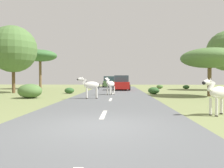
% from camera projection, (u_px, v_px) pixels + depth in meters
% --- Properties ---
extents(ground_plane, '(90.00, 90.00, 0.00)m').
position_uv_depth(ground_plane, '(98.00, 128.00, 6.38)').
color(ground_plane, olive).
extents(road, '(6.00, 64.00, 0.05)m').
position_uv_depth(road, '(98.00, 127.00, 6.38)').
color(road, '#56595B').
rests_on(road, ground_plane).
extents(lane_markings, '(0.16, 56.00, 0.01)m').
position_uv_depth(lane_markings, '(94.00, 134.00, 5.38)').
color(lane_markings, silver).
rests_on(lane_markings, road).
extents(zebra_0, '(0.96, 1.47, 1.50)m').
position_uv_depth(zebra_0, '(110.00, 84.00, 18.55)').
color(zebra_0, silver).
rests_on(zebra_0, road).
extents(zebra_1, '(1.39, 1.00, 1.45)m').
position_uv_depth(zebra_1, '(218.00, 93.00, 8.45)').
color(zebra_1, silver).
rests_on(zebra_1, ground_plane).
extents(zebra_2, '(1.57, 0.65, 1.51)m').
position_uv_depth(zebra_2, '(90.00, 85.00, 15.04)').
color(zebra_2, silver).
rests_on(zebra_2, road).
extents(car_0, '(2.08, 4.37, 1.74)m').
position_uv_depth(car_0, '(121.00, 83.00, 26.36)').
color(car_0, red).
rests_on(car_0, road).
extents(car_1, '(2.20, 4.43, 1.74)m').
position_uv_depth(car_1, '(109.00, 82.00, 35.53)').
color(car_1, '#476B38').
rests_on(car_1, road).
extents(tree_2, '(4.55, 4.55, 6.58)m').
position_uv_depth(tree_2, '(13.00, 49.00, 21.49)').
color(tree_2, brown).
rests_on(tree_2, ground_plane).
extents(tree_3, '(4.53, 4.53, 3.85)m').
position_uv_depth(tree_3, '(210.00, 58.00, 17.48)').
color(tree_3, brown).
rests_on(tree_3, ground_plane).
extents(tree_5, '(4.52, 4.52, 5.36)m').
position_uv_depth(tree_5, '(40.00, 56.00, 30.08)').
color(tree_5, brown).
rests_on(tree_5, ground_plane).
extents(bush_0, '(1.05, 0.94, 0.63)m').
position_uv_depth(bush_0, '(154.00, 91.00, 20.25)').
color(bush_0, '#2D5628').
rests_on(bush_0, ground_plane).
extents(bush_1, '(0.92, 0.83, 0.55)m').
position_uv_depth(bush_1, '(69.00, 91.00, 20.96)').
color(bush_1, '#2D5628').
rests_on(bush_1, ground_plane).
extents(bush_2, '(0.89, 0.80, 0.53)m').
position_uv_depth(bush_2, '(186.00, 87.00, 30.02)').
color(bush_2, '#2D5628').
rests_on(bush_2, ground_plane).
extents(bush_3, '(0.91, 0.82, 0.55)m').
position_uv_depth(bush_3, '(160.00, 87.00, 31.07)').
color(bush_3, '#4C7038').
rests_on(bush_3, ground_plane).
extents(bush_4, '(1.73, 1.56, 1.04)m').
position_uv_depth(bush_4, '(30.00, 91.00, 15.95)').
color(bush_4, '#4C7038').
rests_on(bush_4, ground_plane).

